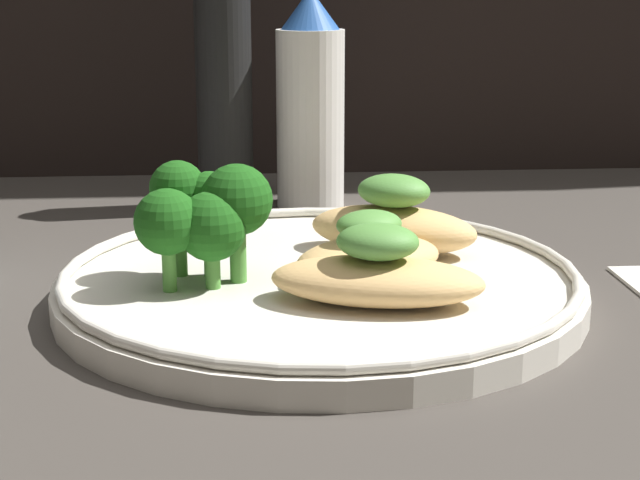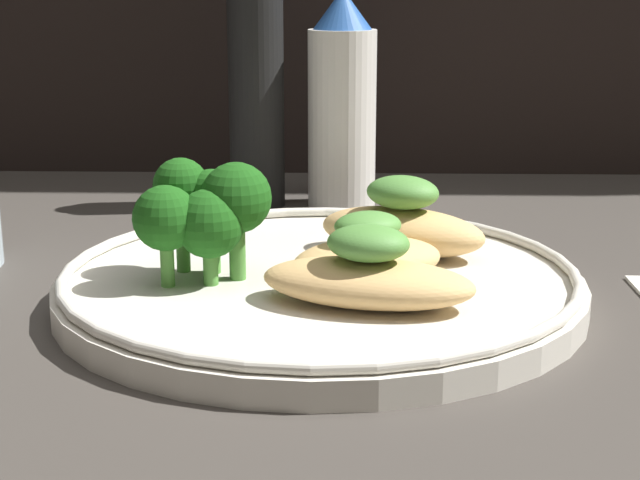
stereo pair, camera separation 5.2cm
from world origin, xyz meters
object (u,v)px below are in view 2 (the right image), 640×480
Objects in this scene: pepper_grinder at (256,90)px; sauce_bottle at (342,105)px; plate at (320,284)px; broccoli_bunch at (204,208)px.

sauce_bottle is at bearing 0.00° from pepper_grinder.
plate is 24.35cm from pepper_grinder.
plate is at bearing -76.64° from pepper_grinder.
broccoli_bunch is 0.37× the size of pepper_grinder.
pepper_grinder reaches higher than plate.
sauce_bottle is 6.41cm from pepper_grinder.
plate is 7.40cm from broccoli_bunch.
sauce_bottle is 0.85× the size of pepper_grinder.
plate is at bearing -92.50° from sauce_bottle.
pepper_grinder is at bearing 88.42° from broccoli_bunch.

